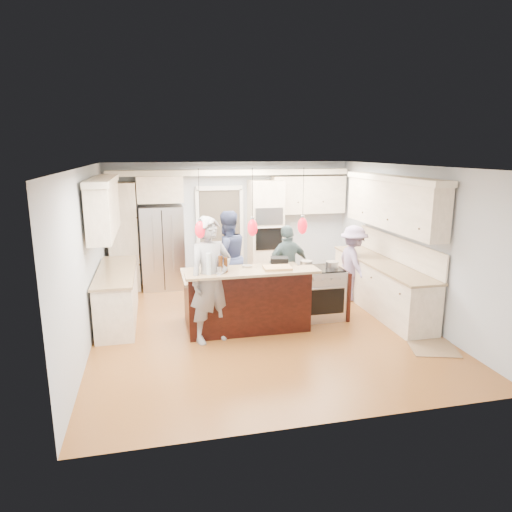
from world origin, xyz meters
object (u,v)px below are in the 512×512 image
Objects in this scene: kitchen_island at (246,298)px; refrigerator at (163,247)px; person_far_left at (227,257)px; island_range at (321,293)px; person_bar_end at (211,280)px.

refrigerator is at bearing 116.93° from kitchen_island.
kitchen_island is 1.15× the size of person_far_left.
person_bar_end reaches higher than island_range.
island_range is at bearing 3.06° from kitchen_island.
refrigerator is 0.99× the size of person_far_left.
person_bar_end is 1.09× the size of person_far_left.
person_bar_end is (-0.65, -0.52, 0.51)m from kitchen_island.
kitchen_island is 0.98m from person_bar_end.
person_far_left reaches higher than refrigerator.
person_bar_end is 1.89m from person_far_left.
person_far_left reaches higher than kitchen_island.
refrigerator is 1.96× the size of island_range.
person_bar_end is at bearing -163.82° from island_range.
person_bar_end is at bearing -141.36° from kitchen_island.
refrigerator is at bearing -63.78° from person_far_left.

